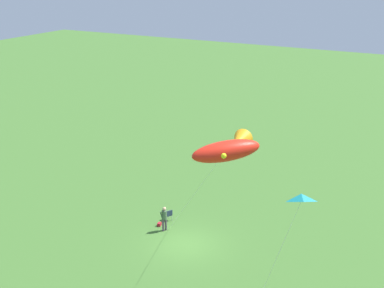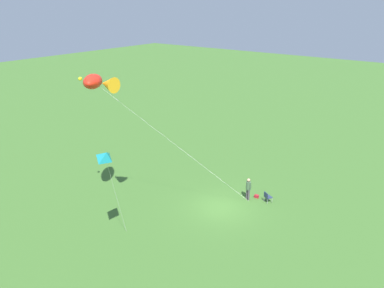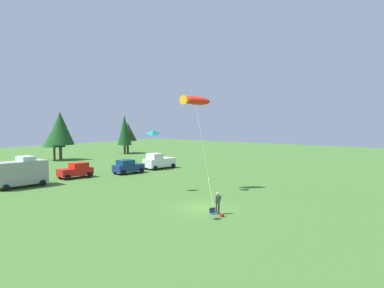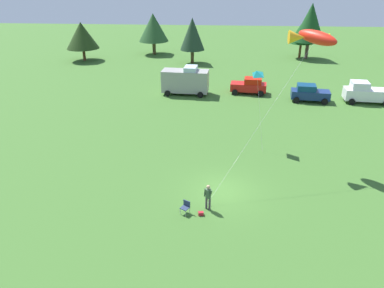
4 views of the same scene
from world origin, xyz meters
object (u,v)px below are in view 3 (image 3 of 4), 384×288
Objects in this scene: car_navy_hatch at (128,167)px; kite_delta_teal at (153,132)px; folding_chair at (213,212)px; truck_white_pickup at (159,161)px; backpack_on_grass at (222,215)px; car_red_sedan at (76,170)px; kite_large_fish at (193,100)px; person_kite_flyer at (218,201)px; van_motorhome_grey at (20,172)px.

car_navy_hatch is 14.64m from kite_delta_teal.
truck_white_pickup is at bearing 170.28° from folding_chair.
truck_white_pickup reaches higher than backpack_on_grass.
car_navy_hatch is at bearing -14.24° from car_red_sedan.
kite_delta_teal is at bearing 64.55° from car_navy_hatch.
car_navy_hatch is 0.44× the size of kite_large_fish.
person_kite_flyer is 24.53m from car_red_sedan.
backpack_on_grass is 28.35m from truck_white_pickup.
kite_delta_teal reaches higher than car_red_sedan.
car_red_sedan is (7.58, 0.78, -0.69)m from van_motorhome_grey.
kite_large_fish reaches higher than van_motorhome_grey.
kite_delta_teal is at bearing 45.37° from truck_white_pickup.
van_motorhome_grey is at bearing -0.10° from truck_white_pickup.
car_navy_hatch reaches higher than folding_chair.
person_kite_flyer is at bearing 58.62° from backpack_on_grass.
folding_chair is at bearing -135.01° from kite_large_fish.
folding_chair is at bearing -96.51° from car_red_sedan.
folding_chair is 0.13× the size of kite_delta_teal.
backpack_on_grass is at bearing 109.61° from folding_chair.
car_navy_hatch is at bearing -178.82° from folding_chair.
person_kite_flyer reaches higher than folding_chair.
car_navy_hatch reaches higher than backpack_on_grass.
car_red_sedan is (5.48, 24.68, 0.46)m from folding_chair.
kite_delta_teal is (4.77, 10.62, 5.60)m from folding_chair.
van_motorhome_grey is (-3.46, 23.40, 0.62)m from person_kite_flyer.
car_red_sedan is 6.97m from car_navy_hatch.
backpack_on_grass is at bearing 56.85° from truck_white_pickup.
car_red_sedan is 18.71m from kite_large_fish.
car_navy_hatch is at bearing 4.71° from truck_white_pickup.
truck_white_pickup is 19.19m from kite_large_fish.
person_kite_flyer is 13.21m from kite_large_fish.
car_red_sedan is at bearing 99.28° from kite_large_fish.
car_red_sedan is at bearing -162.99° from folding_chair.
folding_chair is at bearing 68.08° from car_navy_hatch.
folding_chair is 0.19× the size of car_navy_hatch.
kite_delta_teal is at bearing 70.49° from backpack_on_grass.
person_kite_flyer is at bearing 139.66° from folding_chair.
van_motorhome_grey reaches higher than car_navy_hatch.
kite_large_fish is at bearing 81.19° from car_navy_hatch.
van_motorhome_grey is at bearing -147.64° from person_kite_flyer.
truck_white_pickup is (12.74, -2.37, 0.15)m from car_red_sedan.
truck_white_pickup is (20.32, -1.60, -0.54)m from van_motorhome_grey.
folding_chair is at bearing -114.19° from kite_delta_teal.
kite_large_fish reaches higher than car_navy_hatch.
backpack_on_grass is (-0.40, -0.66, -0.91)m from person_kite_flyer.
car_red_sedan is 12.96m from truck_white_pickup.
truck_white_pickup is at bearing -0.18° from van_motorhome_grey.
kite_large_fish reaches higher than folding_chair.
truck_white_pickup reaches higher than folding_chair.
van_motorhome_grey is at bearing -0.17° from car_navy_hatch.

